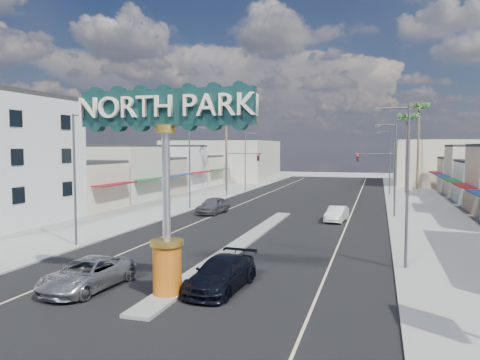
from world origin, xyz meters
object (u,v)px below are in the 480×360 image
Objects in this scene: suv_left at (87,274)px; car_parked_right at (337,214)px; streetlight_l_near at (77,173)px; palm_left_far at (226,115)px; gateway_sign at (166,166)px; streetlight_r_far at (389,159)px; palm_right_far at (419,111)px; streetlight_r_near at (404,178)px; suv_right at (221,274)px; streetlight_l_far at (246,158)px; streetlight_r_mid at (394,165)px; traffic_signal_left at (239,165)px; streetlight_l_mid at (191,163)px; palm_right_mid at (408,121)px; car_parked_left at (213,205)px; traffic_signal_right at (380,167)px.

car_parked_right is (9.65, 24.04, -0.04)m from suv_left.
palm_left_far reaches higher than streetlight_l_near.
streetlight_r_far is (10.43, 50.02, -0.86)m from gateway_sign.
car_parked_right is at bearing 77.09° from gateway_sign.
streetlight_r_near is at bearing -95.02° from palm_right_far.
palm_left_far is (-2.57, 40.00, 6.43)m from streetlight_l_near.
suv_right reaches higher than suv_left.
streetlight_r_mid is at bearing -46.52° from streetlight_l_far.
traffic_signal_left is 39.26m from streetlight_r_near.
streetlight_l_mid is (-1.25, -13.99, 0.79)m from traffic_signal_left.
palm_left_far is (-23.43, 40.00, 6.43)m from streetlight_r_near.
streetlight_l_near is (-10.43, 8.02, -0.86)m from gateway_sign.
streetlight_r_far is at bearing 78.43° from suv_left.
gateway_sign is at bearing -95.82° from car_parked_right.
streetlight_l_far is 0.74× the size of palm_right_mid.
car_parked_left is (3.37, 17.57, -4.22)m from streetlight_l_near.
suv_left is at bearing -107.60° from traffic_signal_right.
palm_right_mid is 54.34m from suv_right.
suv_left is (-14.58, -28.06, -4.33)m from streetlight_r_mid.
gateway_sign reaches higher than suv_right.
streetlight_r_mid is at bearing -95.64° from palm_right_mid.
palm_left_far reaches higher than gateway_sign.
gateway_sign is at bearing -103.53° from palm_right_mid.
streetlight_r_mid is at bearing 13.66° from car_parked_left.
streetlight_l_far is 0.64× the size of palm_right_far.
car_parked_left reaches higher than suv_left.
car_parked_right is (-7.50, -30.02, -9.90)m from palm_right_mid.
streetlight_l_mid is 1.81× the size of car_parked_left.
suv_left is (-14.58, -50.06, -4.33)m from streetlight_r_far.
traffic_signal_left is 18.37m from traffic_signal_right.
traffic_signal_left is 26.01m from palm_right_mid.
streetlight_l_far is 1.00× the size of streetlight_r_far.
palm_left_far is at bearing 139.52° from streetlight_r_mid.
traffic_signal_left reaches higher than suv_left.
traffic_signal_left is 14.07m from streetlight_l_mid.
traffic_signal_left is 0.67× the size of streetlight_l_near.
traffic_signal_left is at bearing 119.99° from streetlight_r_near.
streetlight_l_near and streetlight_l_far have the same top height.
streetlight_l_mid is 2.13× the size of car_parked_right.
traffic_signal_left is 42.50m from suv_left.
streetlight_l_near is at bearing -127.82° from car_parked_right.
palm_left_far reaches higher than traffic_signal_right.
streetlight_l_far is (-1.25, 8.01, 0.79)m from traffic_signal_left.
streetlight_l_mid is at bearing -144.50° from traffic_signal_right.
traffic_signal_left is 0.67× the size of streetlight_r_far.
streetlight_r_mid is (20.87, 20.00, 0.00)m from streetlight_l_near.
suv_right is at bearing -102.57° from palm_right_far.
palm_left_far is (-2.57, 20.00, 6.43)m from streetlight_l_mid.
palm_right_mid is (26.00, 6.00, -0.90)m from palm_left_far.
streetlight_l_mid reaches higher than traffic_signal_right.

